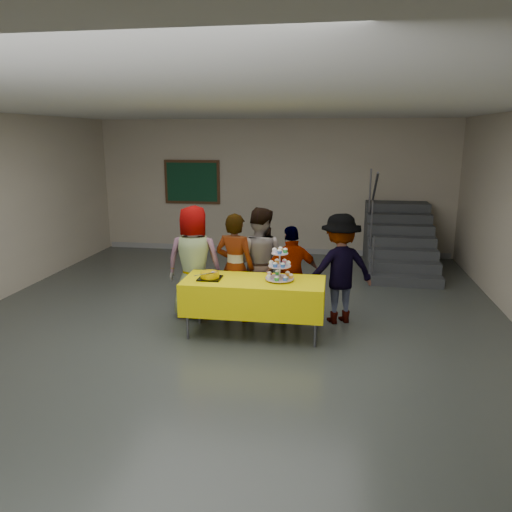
{
  "coord_description": "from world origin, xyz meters",
  "views": [
    {
      "loc": [
        1.4,
        -6.2,
        2.63
      ],
      "look_at": [
        0.36,
        0.27,
        1.05
      ],
      "focal_mm": 35.0,
      "sensor_mm": 36.0,
      "label": 1
    }
  ],
  "objects_px": {
    "schoolchild_a": "(194,262)",
    "schoolchild_e": "(340,269)",
    "staircase": "(398,243)",
    "noticeboard": "(192,182)",
    "bake_table": "(254,295)",
    "cupcake_stand": "(280,268)",
    "schoolchild_b": "(235,268)",
    "schoolchild_d": "(292,275)",
    "bear_cake": "(210,275)",
    "schoolchild_c": "(259,262)"
  },
  "relations": [
    {
      "from": "cupcake_stand",
      "to": "schoolchild_a",
      "type": "xyz_separation_m",
      "value": [
        -1.32,
        0.54,
        -0.11
      ]
    },
    {
      "from": "schoolchild_c",
      "to": "staircase",
      "type": "relative_size",
      "value": 0.68
    },
    {
      "from": "schoolchild_a",
      "to": "schoolchild_e",
      "type": "relative_size",
      "value": 1.05
    },
    {
      "from": "schoolchild_a",
      "to": "schoolchild_c",
      "type": "relative_size",
      "value": 1.02
    },
    {
      "from": "cupcake_stand",
      "to": "schoolchild_e",
      "type": "bearing_deg",
      "value": 39.78
    },
    {
      "from": "bake_table",
      "to": "schoolchild_c",
      "type": "relative_size",
      "value": 1.15
    },
    {
      "from": "bake_table",
      "to": "cupcake_stand",
      "type": "relative_size",
      "value": 4.22
    },
    {
      "from": "bear_cake",
      "to": "schoolchild_e",
      "type": "distance_m",
      "value": 1.86
    },
    {
      "from": "bear_cake",
      "to": "schoolchild_b",
      "type": "relative_size",
      "value": 0.23
    },
    {
      "from": "cupcake_stand",
      "to": "schoolchild_e",
      "type": "distance_m",
      "value": 1.04
    },
    {
      "from": "schoolchild_c",
      "to": "noticeboard",
      "type": "distance_m",
      "value": 4.71
    },
    {
      "from": "schoolchild_b",
      "to": "schoolchild_c",
      "type": "xyz_separation_m",
      "value": [
        0.31,
        0.29,
        0.02
      ]
    },
    {
      "from": "schoolchild_a",
      "to": "schoolchild_d",
      "type": "height_order",
      "value": "schoolchild_a"
    },
    {
      "from": "bear_cake",
      "to": "schoolchild_e",
      "type": "bearing_deg",
      "value": 22.83
    },
    {
      "from": "bear_cake",
      "to": "schoolchild_a",
      "type": "bearing_deg",
      "value": 122.9
    },
    {
      "from": "cupcake_stand",
      "to": "bear_cake",
      "type": "distance_m",
      "value": 0.94
    },
    {
      "from": "schoolchild_d",
      "to": "staircase",
      "type": "distance_m",
      "value": 3.98
    },
    {
      "from": "schoolchild_c",
      "to": "schoolchild_d",
      "type": "relative_size",
      "value": 1.15
    },
    {
      "from": "bake_table",
      "to": "schoolchild_a",
      "type": "height_order",
      "value": "schoolchild_a"
    },
    {
      "from": "schoolchild_b",
      "to": "schoolchild_a",
      "type": "bearing_deg",
      "value": 4.33
    },
    {
      "from": "schoolchild_b",
      "to": "noticeboard",
      "type": "height_order",
      "value": "noticeboard"
    },
    {
      "from": "cupcake_stand",
      "to": "schoolchild_b",
      "type": "xyz_separation_m",
      "value": [
        -0.7,
        0.48,
        -0.15
      ]
    },
    {
      "from": "schoolchild_c",
      "to": "schoolchild_e",
      "type": "relative_size",
      "value": 1.03
    },
    {
      "from": "bake_table",
      "to": "schoolchild_b",
      "type": "xyz_separation_m",
      "value": [
        -0.35,
        0.5,
        0.23
      ]
    },
    {
      "from": "schoolchild_d",
      "to": "bear_cake",
      "type": "bearing_deg",
      "value": 7.68
    },
    {
      "from": "schoolchild_e",
      "to": "staircase",
      "type": "bearing_deg",
      "value": -131.74
    },
    {
      "from": "noticeboard",
      "to": "schoolchild_a",
      "type": "bearing_deg",
      "value": -73.72
    },
    {
      "from": "cupcake_stand",
      "to": "bake_table",
      "type": "bearing_deg",
      "value": -175.19
    },
    {
      "from": "schoolchild_d",
      "to": "schoolchild_c",
      "type": "bearing_deg",
      "value": -46.99
    },
    {
      "from": "bake_table",
      "to": "bear_cake",
      "type": "relative_size",
      "value": 5.25
    },
    {
      "from": "cupcake_stand",
      "to": "schoolchild_b",
      "type": "bearing_deg",
      "value": 145.69
    },
    {
      "from": "schoolchild_b",
      "to": "staircase",
      "type": "bearing_deg",
      "value": -116.89
    },
    {
      "from": "bear_cake",
      "to": "schoolchild_a",
      "type": "distance_m",
      "value": 0.72
    },
    {
      "from": "schoolchild_b",
      "to": "schoolchild_d",
      "type": "relative_size",
      "value": 1.12
    },
    {
      "from": "staircase",
      "to": "schoolchild_b",
      "type": "bearing_deg",
      "value": -127.14
    },
    {
      "from": "schoolchild_c",
      "to": "schoolchild_e",
      "type": "xyz_separation_m",
      "value": [
        1.18,
        -0.11,
        -0.02
      ]
    },
    {
      "from": "bake_table",
      "to": "staircase",
      "type": "relative_size",
      "value": 0.78
    },
    {
      "from": "schoolchild_e",
      "to": "schoolchild_c",
      "type": "bearing_deg",
      "value": -27.26
    },
    {
      "from": "schoolchild_b",
      "to": "schoolchild_c",
      "type": "relative_size",
      "value": 0.97
    },
    {
      "from": "cupcake_stand",
      "to": "staircase",
      "type": "bearing_deg",
      "value": 63.67
    },
    {
      "from": "cupcake_stand",
      "to": "schoolchild_e",
      "type": "xyz_separation_m",
      "value": [
        0.79,
        0.66,
        -0.15
      ]
    },
    {
      "from": "bake_table",
      "to": "schoolchild_d",
      "type": "height_order",
      "value": "schoolchild_d"
    },
    {
      "from": "schoolchild_e",
      "to": "bake_table",
      "type": "bearing_deg",
      "value": 9.13
    },
    {
      "from": "staircase",
      "to": "noticeboard",
      "type": "height_order",
      "value": "noticeboard"
    },
    {
      "from": "schoolchild_e",
      "to": "noticeboard",
      "type": "relative_size",
      "value": 1.22
    },
    {
      "from": "schoolchild_c",
      "to": "schoolchild_d",
      "type": "distance_m",
      "value": 0.58
    },
    {
      "from": "bake_table",
      "to": "schoolchild_e",
      "type": "height_order",
      "value": "schoolchild_e"
    },
    {
      "from": "staircase",
      "to": "noticeboard",
      "type": "bearing_deg",
      "value": 169.65
    },
    {
      "from": "cupcake_stand",
      "to": "noticeboard",
      "type": "xyz_separation_m",
      "value": [
        -2.58,
        4.86,
        0.66
      ]
    },
    {
      "from": "schoolchild_a",
      "to": "staircase",
      "type": "relative_size",
      "value": 0.69
    }
  ]
}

